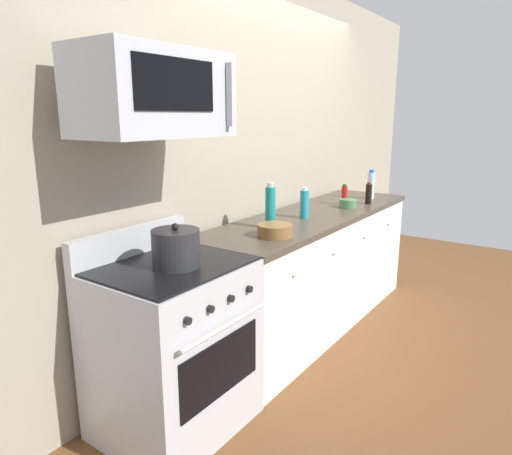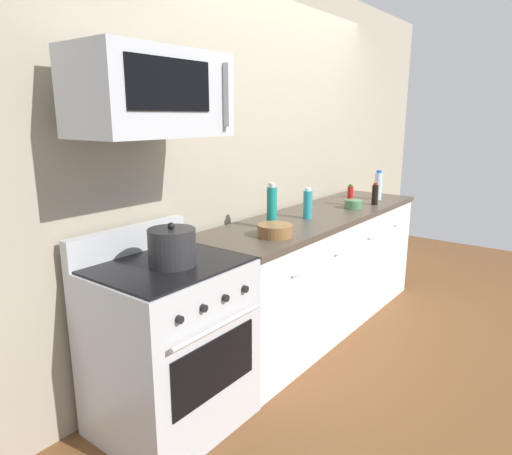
{
  "view_description": "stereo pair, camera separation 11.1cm",
  "coord_description": "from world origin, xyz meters",
  "px_view_note": "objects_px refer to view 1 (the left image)",
  "views": [
    {
      "loc": [
        -3.12,
        -1.63,
        1.65
      ],
      "look_at": [
        -0.87,
        -0.05,
        0.98
      ],
      "focal_mm": 32.35,
      "sensor_mm": 36.0,
      "label": 1
    },
    {
      "loc": [
        -3.06,
        -1.72,
        1.65
      ],
      "look_at": [
        -0.87,
        -0.05,
        0.98
      ],
      "focal_mm": 32.35,
      "sensor_mm": 36.0,
      "label": 2
    }
  ],
  "objects_px": {
    "microwave": "(154,94)",
    "stockpot": "(176,248)",
    "bottle_dish_soap": "(304,204)",
    "bowl_green_glaze": "(348,203)",
    "bowl_wooden_salad": "(275,230)",
    "bottle_soy_sauce_dark": "(369,194)",
    "bottle_water_clear": "(371,185)",
    "bottle_hot_sauce_red": "(344,195)",
    "bottle_sparkling_teal": "(270,207)",
    "range_oven": "(173,346)"
  },
  "relations": [
    {
      "from": "bottle_sparkling_teal",
      "to": "bottle_hot_sauce_red",
      "type": "distance_m",
      "value": 1.06
    },
    {
      "from": "bottle_dish_soap",
      "to": "bowl_wooden_salad",
      "type": "bearing_deg",
      "value": -169.16
    },
    {
      "from": "bottle_water_clear",
      "to": "bottle_hot_sauce_red",
      "type": "bearing_deg",
      "value": 169.34
    },
    {
      "from": "bottle_sparkling_teal",
      "to": "stockpot",
      "type": "height_order",
      "value": "bottle_sparkling_teal"
    },
    {
      "from": "bottle_dish_soap",
      "to": "bottle_water_clear",
      "type": "relative_size",
      "value": 0.86
    },
    {
      "from": "range_oven",
      "to": "bottle_hot_sauce_red",
      "type": "relative_size",
      "value": 6.15
    },
    {
      "from": "range_oven",
      "to": "bottle_water_clear",
      "type": "height_order",
      "value": "bottle_water_clear"
    },
    {
      "from": "microwave",
      "to": "bowl_wooden_salad",
      "type": "bearing_deg",
      "value": -12.87
    },
    {
      "from": "range_oven",
      "to": "microwave",
      "type": "distance_m",
      "value": 1.28
    },
    {
      "from": "bottle_soy_sauce_dark",
      "to": "bottle_hot_sauce_red",
      "type": "relative_size",
      "value": 1.06
    },
    {
      "from": "bottle_water_clear",
      "to": "stockpot",
      "type": "distance_m",
      "value": 2.4
    },
    {
      "from": "stockpot",
      "to": "bowl_green_glaze",
      "type": "bearing_deg",
      "value": -2.22
    },
    {
      "from": "microwave",
      "to": "bottle_water_clear",
      "type": "relative_size",
      "value": 2.86
    },
    {
      "from": "bottle_soy_sauce_dark",
      "to": "bowl_green_glaze",
      "type": "height_order",
      "value": "bottle_soy_sauce_dark"
    },
    {
      "from": "bottle_water_clear",
      "to": "bowl_wooden_salad",
      "type": "bearing_deg",
      "value": -179.41
    },
    {
      "from": "bottle_sparkling_teal",
      "to": "stockpot",
      "type": "distance_m",
      "value": 0.95
    },
    {
      "from": "bottle_hot_sauce_red",
      "to": "bottle_water_clear",
      "type": "bearing_deg",
      "value": -10.66
    },
    {
      "from": "range_oven",
      "to": "bottle_dish_soap",
      "type": "relative_size",
      "value": 4.76
    },
    {
      "from": "microwave",
      "to": "bowl_green_glaze",
      "type": "xyz_separation_m",
      "value": [
        1.9,
        -0.17,
        -0.79
      ]
    },
    {
      "from": "bottle_soy_sauce_dark",
      "to": "bottle_water_clear",
      "type": "bearing_deg",
      "value": 17.72
    },
    {
      "from": "bottle_dish_soap",
      "to": "bowl_green_glaze",
      "type": "relative_size",
      "value": 1.58
    },
    {
      "from": "bottle_hot_sauce_red",
      "to": "stockpot",
      "type": "distance_m",
      "value": 2.0
    },
    {
      "from": "bottle_sparkling_teal",
      "to": "bottle_hot_sauce_red",
      "type": "height_order",
      "value": "bottle_sparkling_teal"
    },
    {
      "from": "bottle_dish_soap",
      "to": "stockpot",
      "type": "distance_m",
      "value": 1.35
    },
    {
      "from": "bottle_hot_sauce_red",
      "to": "microwave",
      "type": "bearing_deg",
      "value": 177.53
    },
    {
      "from": "range_oven",
      "to": "bottle_sparkling_teal",
      "type": "xyz_separation_m",
      "value": [
        0.94,
        0.01,
        0.6
      ]
    },
    {
      "from": "microwave",
      "to": "bowl_wooden_salad",
      "type": "height_order",
      "value": "microwave"
    },
    {
      "from": "bottle_sparkling_teal",
      "to": "bowl_green_glaze",
      "type": "distance_m",
      "value": 0.97
    },
    {
      "from": "bottle_soy_sauce_dark",
      "to": "bowl_green_glaze",
      "type": "bearing_deg",
      "value": 164.56
    },
    {
      "from": "bowl_green_glaze",
      "to": "stockpot",
      "type": "bearing_deg",
      "value": 177.78
    },
    {
      "from": "bowl_wooden_salad",
      "to": "microwave",
      "type": "bearing_deg",
      "value": 167.13
    },
    {
      "from": "bottle_sparkling_teal",
      "to": "stockpot",
      "type": "relative_size",
      "value": 1.28
    },
    {
      "from": "bottle_dish_soap",
      "to": "bottle_water_clear",
      "type": "xyz_separation_m",
      "value": [
        1.06,
        -0.09,
        0.02
      ]
    },
    {
      "from": "bottle_dish_soap",
      "to": "stockpot",
      "type": "xyz_separation_m",
      "value": [
        -1.35,
        -0.03,
        -0.01
      ]
    },
    {
      "from": "bottle_hot_sauce_red",
      "to": "bottle_sparkling_teal",
      "type": "bearing_deg",
      "value": 177.25
    },
    {
      "from": "microwave",
      "to": "stockpot",
      "type": "distance_m",
      "value": 0.74
    },
    {
      "from": "bowl_green_glaze",
      "to": "bowl_wooden_salad",
      "type": "bearing_deg",
      "value": -179.66
    },
    {
      "from": "bottle_soy_sauce_dark",
      "to": "bottle_dish_soap",
      "type": "bearing_deg",
      "value": 167.87
    },
    {
      "from": "range_oven",
      "to": "bottle_soy_sauce_dark",
      "type": "distance_m",
      "value": 2.23
    },
    {
      "from": "microwave",
      "to": "stockpot",
      "type": "relative_size",
      "value": 3.13
    },
    {
      "from": "range_oven",
      "to": "bottle_sparkling_teal",
      "type": "bearing_deg",
      "value": 0.56
    },
    {
      "from": "bottle_soy_sauce_dark",
      "to": "bowl_wooden_salad",
      "type": "distance_m",
      "value": 1.37
    },
    {
      "from": "bottle_soy_sauce_dark",
      "to": "bowl_green_glaze",
      "type": "xyz_separation_m",
      "value": [
        -0.26,
        0.07,
        -0.05
      ]
    },
    {
      "from": "microwave",
      "to": "bottle_water_clear",
      "type": "xyz_separation_m",
      "value": [
        2.4,
        -0.16,
        -0.71
      ]
    },
    {
      "from": "microwave",
      "to": "bowl_wooden_salad",
      "type": "xyz_separation_m",
      "value": [
        0.78,
        -0.18,
        -0.79
      ]
    },
    {
      "from": "microwave",
      "to": "stockpot",
      "type": "height_order",
      "value": "microwave"
    },
    {
      "from": "bottle_water_clear",
      "to": "bowl_green_glaze",
      "type": "height_order",
      "value": "bottle_water_clear"
    },
    {
      "from": "stockpot",
      "to": "bottle_hot_sauce_red",
      "type": "bearing_deg",
      "value": 0.33
    },
    {
      "from": "bottle_soy_sauce_dark",
      "to": "microwave",
      "type": "bearing_deg",
      "value": 173.57
    },
    {
      "from": "bottle_dish_soap",
      "to": "bottle_hot_sauce_red",
      "type": "distance_m",
      "value": 0.66
    }
  ]
}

